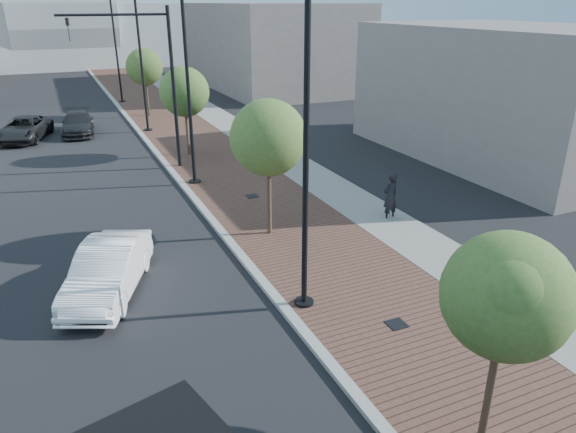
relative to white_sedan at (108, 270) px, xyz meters
name	(u,v)px	position (x,y,z in m)	size (l,w,h in m)	color
sidewalk	(171,112)	(7.88, 26.87, -0.70)	(7.00, 140.00, 0.12)	#4C2D23
concrete_strip	(204,109)	(10.58, 26.87, -0.69)	(2.40, 140.00, 0.13)	slate
curb	(126,115)	(4.38, 26.87, -0.69)	(0.30, 140.00, 0.14)	gray
white_sedan	(108,270)	(0.00, 0.00, 0.00)	(1.61, 4.60, 1.52)	white
dark_car_mid	(24,129)	(-2.53, 21.94, -0.04)	(2.37, 5.14, 1.43)	black
dark_car_far	(77,123)	(0.67, 22.21, -0.06)	(1.95, 4.80, 1.39)	black
pedestrian	(390,196)	(10.92, 1.29, 0.26)	(0.74, 0.49, 2.03)	black
streetlight_1	(302,162)	(4.86, -3.13, 3.58)	(1.44, 0.56, 9.21)	black
streetlight_2	(188,82)	(4.98, 8.87, 4.06)	(1.72, 0.56, 9.28)	black
streetlight_3	(140,66)	(4.86, 20.87, 3.58)	(1.44, 0.56, 9.21)	black
streetlight_4	(116,45)	(4.98, 32.87, 4.06)	(1.72, 0.56, 9.28)	black
traffic_mast	(154,72)	(4.08, 11.87, 4.22)	(5.09, 0.20, 8.00)	black
tree_0	(508,295)	(6.02, -9.11, 2.62)	(2.37, 2.32, 4.55)	#382619
tree_1	(269,138)	(6.02, 1.89, 2.98)	(2.71, 2.71, 5.11)	#382619
tree_2	(185,92)	(6.02, 13.89, 2.84)	(2.69, 2.69, 4.95)	#382619
tree_3	(145,67)	(6.02, 25.89, 2.92)	(2.67, 2.67, 5.03)	#382619
convention_center	(59,17)	(2.38, 71.87, 5.25)	(50.00, 30.00, 50.00)	#A3ABAD
commercial_block_ne	(268,45)	(20.38, 36.87, 3.24)	(12.00, 22.00, 8.00)	#615957
commercial_block_e	(509,93)	(22.38, 6.87, 2.74)	(10.00, 16.00, 7.00)	#68615E
utility_cover_1	(397,324)	(6.78, -5.13, -0.63)	(0.50, 0.50, 0.02)	black
utility_cover_2	(252,196)	(6.78, 5.87, -0.63)	(0.50, 0.50, 0.02)	black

